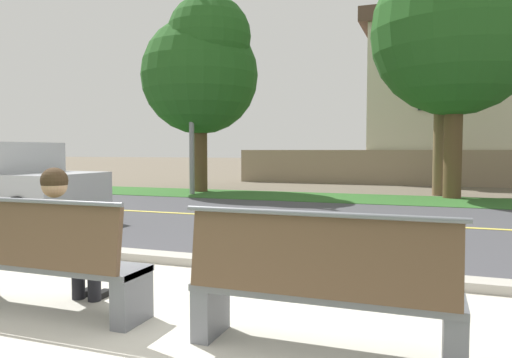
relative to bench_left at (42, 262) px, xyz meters
name	(u,v)px	position (x,y,z in m)	size (l,w,h in m)	color
ground_plane	(342,212)	(1.19, 7.69, -0.46)	(140.00, 140.00, 0.00)	#665B4C
sidewalk_pavement	(172,329)	(1.19, 0.09, -0.45)	(44.00, 3.60, 0.01)	beige
curb_edge	(257,266)	(1.19, 2.04, -0.40)	(44.00, 0.30, 0.11)	#ADA89E
street_asphalt	(329,221)	(1.19, 6.19, -0.45)	(52.00, 8.00, 0.01)	#424247
road_centre_line	(329,221)	(1.19, 6.19, -0.45)	(48.00, 0.14, 0.01)	#E0CC4C
far_verge_grass	(361,199)	(1.19, 10.82, -0.45)	(48.00, 2.80, 0.02)	#2D6026
bench_left	(42,262)	(0.00, 0.00, 0.00)	(1.83, 0.48, 1.01)	slate
bench_right	(320,290)	(2.38, 0.00, 0.00)	(1.83, 0.48, 1.01)	slate
seated_person_olive	(64,234)	(0.08, 0.17, 0.22)	(0.52, 0.68, 1.25)	black
streetlamp	(194,58)	(-4.03, 10.61, 3.82)	(0.24, 2.10, 7.53)	gray
shade_tree_far_left	(202,67)	(-4.09, 11.32, 3.68)	(3.86, 3.86, 6.36)	brown
shade_tree_left	(462,18)	(3.78, 11.79, 4.65)	(4.76, 4.76, 7.85)	brown
garden_wall	(393,167)	(1.62, 16.92, 0.24)	(13.00, 0.36, 1.40)	gray
house_across_street	(484,99)	(5.13, 20.12, 3.16)	(9.92, 6.91, 7.13)	beige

